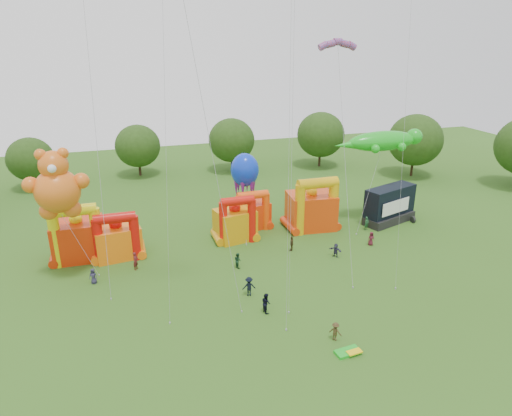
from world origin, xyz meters
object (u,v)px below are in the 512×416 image
object	(u,v)px
bouncy_castle_0	(78,237)
gecko_kite	(373,176)
bouncy_castle_2	(235,222)
octopus_kite	(245,193)
spectator_0	(93,276)
teddy_bear_kite	(59,193)
spectator_4	(292,243)
stage_trailer	(390,205)

from	to	relation	value
bouncy_castle_0	gecko_kite	distance (m)	36.03
bouncy_castle_0	bouncy_castle_2	world-z (taller)	bouncy_castle_0
octopus_kite	spectator_0	xyz separation A→B (m)	(-18.35, -9.01, -3.92)
teddy_bear_kite	spectator_4	size ratio (longest dim) A/B	7.68
stage_trailer	spectator_0	bearing A→B (deg)	-171.55
bouncy_castle_2	octopus_kite	size ratio (longest dim) A/B	0.61
gecko_kite	spectator_4	xyz separation A→B (m)	(-12.65, -4.42, -5.75)
stage_trailer	spectator_0	world-z (taller)	stage_trailer
bouncy_castle_0	octopus_kite	world-z (taller)	octopus_kite
spectator_0	spectator_4	size ratio (longest dim) A/B	0.91
bouncy_castle_2	stage_trailer	size ratio (longest dim) A/B	0.73
octopus_kite	teddy_bear_kite	bearing A→B (deg)	-160.68
stage_trailer	spectator_4	distance (m)	16.18
bouncy_castle_2	spectator_0	distance (m)	17.40
stage_trailer	teddy_bear_kite	size ratio (longest dim) A/B	0.58
bouncy_castle_2	stage_trailer	distance (m)	20.89
octopus_kite	spectator_4	size ratio (longest dim) A/B	5.39
gecko_kite	spectator_0	distance (m)	35.22
teddy_bear_kite	octopus_kite	world-z (taller)	teddy_bear_kite
bouncy_castle_0	stage_trailer	bearing A→B (deg)	-1.08
teddy_bear_kite	gecko_kite	world-z (taller)	teddy_bear_kite
stage_trailer	gecko_kite	size ratio (longest dim) A/B	0.64
bouncy_castle_2	teddy_bear_kite	bearing A→B (deg)	-167.13
spectator_0	teddy_bear_kite	bearing A→B (deg)	155.42
bouncy_castle_0	teddy_bear_kite	world-z (taller)	teddy_bear_kite
spectator_4	bouncy_castle_2	bearing A→B (deg)	-98.86
gecko_kite	spectator_4	distance (m)	14.59
stage_trailer	spectator_4	size ratio (longest dim) A/B	4.48
stage_trailer	teddy_bear_kite	distance (m)	40.02
stage_trailer	gecko_kite	world-z (taller)	gecko_kite
bouncy_castle_2	teddy_bear_kite	world-z (taller)	teddy_bear_kite
bouncy_castle_2	gecko_kite	world-z (taller)	gecko_kite
bouncy_castle_2	octopus_kite	distance (m)	4.41
bouncy_castle_0	octopus_kite	bearing A→B (deg)	7.91
bouncy_castle_2	spectator_4	bearing A→B (deg)	-42.38
teddy_bear_kite	gecko_kite	bearing A→B (deg)	5.84
bouncy_castle_0	bouncy_castle_2	size ratio (longest dim) A/B	1.16
bouncy_castle_0	gecko_kite	world-z (taller)	gecko_kite
teddy_bear_kite	spectator_4	xyz separation A→B (m)	(23.74, -0.70, -8.32)
bouncy_castle_0	gecko_kite	size ratio (longest dim) A/B	0.54
bouncy_castle_0	octopus_kite	xyz separation A→B (m)	(19.86, 2.76, 2.16)
bouncy_castle_2	spectator_4	distance (m)	7.39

